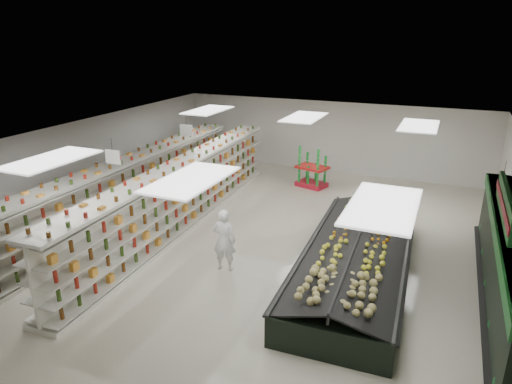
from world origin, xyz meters
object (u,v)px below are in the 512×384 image
at_px(produce_island, 357,257).
at_px(shopper_main, 224,240).
at_px(soda_endcap, 312,169).
at_px(gondola_left, 134,189).
at_px(shopper_background, 193,177).
at_px(gondola_center, 182,197).

distance_m(produce_island, shopper_main, 3.54).
distance_m(produce_island, soda_endcap, 7.29).
bearing_deg(produce_island, shopper_main, -161.53).
bearing_deg(gondola_left, soda_endcap, 48.45).
relative_size(shopper_main, shopper_background, 1.19).
bearing_deg(soda_endcap, gondola_left, -131.18).
relative_size(produce_island, shopper_main, 4.28).
xyz_separation_m(produce_island, shopper_background, (-7.15, 3.71, 0.23)).
bearing_deg(soda_endcap, produce_island, -64.24).
relative_size(produce_island, shopper_background, 5.11).
relative_size(gondola_center, produce_island, 1.67).
distance_m(gondola_left, produce_island, 8.05).
distance_m(soda_endcap, shopper_main, 7.68).
height_order(shopper_main, shopper_background, shopper_main).
relative_size(soda_endcap, shopper_background, 1.07).
distance_m(gondola_center, soda_endcap, 6.24).
bearing_deg(gondola_center, produce_island, -11.99).
bearing_deg(gondola_left, gondola_center, -2.80).
xyz_separation_m(gondola_center, produce_island, (5.98, -1.00, -0.49)).
distance_m(gondola_left, soda_endcap, 7.29).
xyz_separation_m(soda_endcap, shopper_main, (-0.17, -7.68, 0.11)).
height_order(gondola_center, produce_island, gondola_center).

